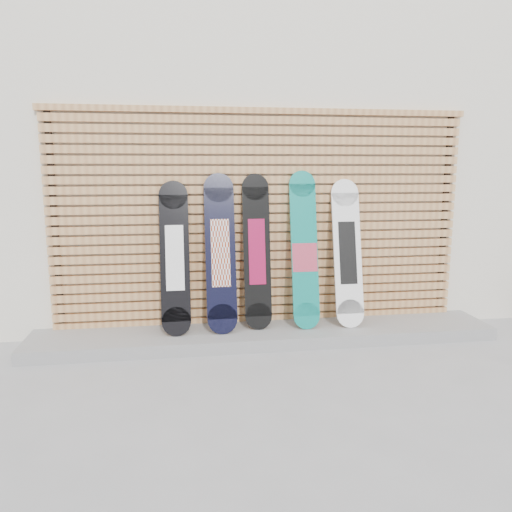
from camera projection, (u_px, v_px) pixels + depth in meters
The scene contains 9 objects.
ground at pixel (295, 365), 4.38m from camera, with size 80.00×80.00×0.00m, color #949496.
building at pixel (277, 161), 7.55m from camera, with size 12.00×5.00×3.60m, color silver.
concrete_step at pixel (265, 334), 5.01m from camera, with size 4.60×0.70×0.12m, color gray.
slat_wall at pixel (261, 218), 5.09m from camera, with size 4.26×0.08×2.29m.
snowboard_0 at pixel (175, 258), 4.82m from camera, with size 0.28×0.38×1.47m.
snowboard_1 at pixel (220, 253), 4.87m from camera, with size 0.29×0.39×1.54m.
snowboard_2 at pixel (257, 252), 4.97m from camera, with size 0.27×0.30×1.54m.
snowboard_3 at pixel (304, 251), 5.01m from camera, with size 0.27×0.36×1.56m.
snowboard_4 at pixel (347, 253), 5.07m from camera, with size 0.29×0.38×1.48m.
Camera 1 is at (-0.95, -4.05, 1.72)m, focal length 35.00 mm.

